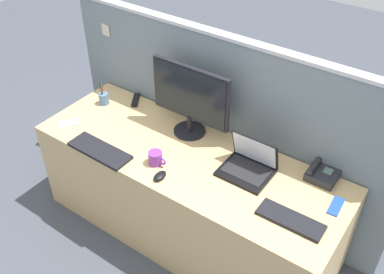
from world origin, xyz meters
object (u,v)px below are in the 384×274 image
object	(u,v)px
desk_phone	(322,174)
keyboard_spare	(291,220)
pen_cup	(104,98)
desktop_monitor	(190,97)
coffee_mug	(156,158)
laptop	(249,163)
computer_mouse_right_hand	(160,176)
cell_phone_silver_slab	(68,123)
cell_phone_blue_case	(336,206)
keyboard_main	(100,151)
tv_remote	(136,100)

from	to	relation	value
desk_phone	keyboard_spare	world-z (taller)	desk_phone
pen_cup	desktop_monitor	bearing A→B (deg)	7.33
coffee_mug	laptop	bearing A→B (deg)	28.94
desktop_monitor	desk_phone	size ratio (longest dim) A/B	3.30
computer_mouse_right_hand	pen_cup	xyz separation A→B (m)	(-0.85, 0.40, 0.03)
laptop	keyboard_spare	bearing A→B (deg)	-30.58
laptop	coffee_mug	bearing A→B (deg)	-151.06
keyboard_spare	coffee_mug	bearing A→B (deg)	-177.39
laptop	cell_phone_silver_slab	size ratio (longest dim) A/B	2.09
laptop	keyboard_spare	world-z (taller)	laptop
cell_phone_silver_slab	cell_phone_blue_case	world-z (taller)	same
computer_mouse_right_hand	laptop	bearing A→B (deg)	41.55
desktop_monitor	cell_phone_blue_case	distance (m)	1.12
computer_mouse_right_hand	keyboard_spare	bearing A→B (deg)	8.96
desk_phone	pen_cup	world-z (taller)	pen_cup
desk_phone	keyboard_spare	size ratio (longest dim) A/B	0.47
desktop_monitor	desk_phone	distance (m)	0.95
pen_cup	keyboard_main	bearing A→B (deg)	-48.93
computer_mouse_right_hand	pen_cup	distance (m)	0.94
keyboard_main	cell_phone_silver_slab	xyz separation A→B (m)	(-0.40, 0.10, -0.01)
computer_mouse_right_hand	tv_remote	size ratio (longest dim) A/B	0.59
desktop_monitor	laptop	xyz separation A→B (m)	(0.53, -0.12, -0.22)
keyboard_main	computer_mouse_right_hand	size ratio (longest dim) A/B	4.46
laptop	coffee_mug	world-z (taller)	laptop
laptop	computer_mouse_right_hand	bearing A→B (deg)	-137.35
keyboard_main	coffee_mug	distance (m)	0.39
desktop_monitor	tv_remote	world-z (taller)	desktop_monitor
laptop	computer_mouse_right_hand	xyz separation A→B (m)	(-0.40, -0.37, -0.04)
keyboard_main	pen_cup	bearing A→B (deg)	131.89
desktop_monitor	cell_phone_silver_slab	bearing A→B (deg)	-150.37
desktop_monitor	desk_phone	xyz separation A→B (m)	(0.92, 0.08, -0.25)
desk_phone	cell_phone_blue_case	distance (m)	0.24
pen_cup	keyboard_spare	bearing A→B (deg)	-8.86
desktop_monitor	keyboard_spare	size ratio (longest dim) A/B	1.57
desk_phone	tv_remote	bearing A→B (deg)	-179.70
keyboard_main	pen_cup	xyz separation A→B (m)	(-0.37, 0.43, 0.03)
cell_phone_silver_slab	desk_phone	bearing A→B (deg)	49.25
tv_remote	coffee_mug	distance (m)	0.74
desktop_monitor	tv_remote	size ratio (longest dim) A/B	3.42
coffee_mug	desk_phone	bearing A→B (deg)	27.80
tv_remote	coffee_mug	size ratio (longest dim) A/B	1.35
cell_phone_silver_slab	tv_remote	xyz separation A→B (m)	(0.20, 0.50, 0.01)
cell_phone_silver_slab	desktop_monitor	bearing A→B (deg)	62.13
tv_remote	desktop_monitor	bearing A→B (deg)	-39.72
desk_phone	keyboard_main	xyz separation A→B (m)	(-1.27, -0.60, -0.02)
desktop_monitor	keyboard_main	bearing A→B (deg)	-123.84
laptop	computer_mouse_right_hand	distance (m)	0.55
keyboard_spare	desk_phone	bearing A→B (deg)	89.41
desk_phone	tv_remote	world-z (taller)	desk_phone
pen_cup	cell_phone_blue_case	xyz separation A→B (m)	(1.81, -0.01, -0.04)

